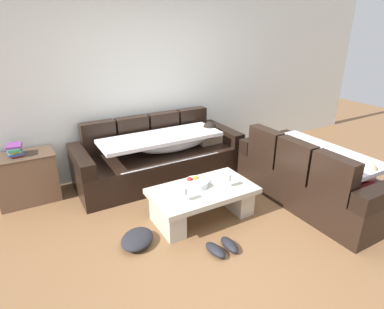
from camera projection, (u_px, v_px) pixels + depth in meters
The scene contains 13 objects.
ground_plane at pixel (228, 233), 3.51m from camera, with size 14.00×14.00×0.00m, color brown.
back_wall at pixel (147, 81), 4.72m from camera, with size 9.00×0.10×2.70m, color silver.
couch_along_wall at pixel (161, 156), 4.66m from camera, with size 2.37×0.92×0.88m.
couch_near_window at pixel (314, 177), 4.02m from camera, with size 0.92×1.94×0.88m.
coffee_table at pixel (203, 199), 3.71m from camera, with size 1.20×0.68×0.38m.
fruit_bowl at pixel (196, 183), 3.71m from camera, with size 0.28×0.28×0.10m.
wine_glass_near_left at pixel (184, 192), 3.35m from camera, with size 0.07×0.07×0.17m.
wine_glass_near_right at pixel (228, 178), 3.65m from camera, with size 0.07×0.07×0.17m.
open_magazine at pixel (217, 179), 3.87m from camera, with size 0.28×0.21×0.01m, color white.
side_cabinet at pixel (27, 178), 4.04m from camera, with size 0.72×0.44×0.64m.
book_stack_on_cabinet at pixel (15, 150), 3.86m from camera, with size 0.19×0.24×0.14m.
pair_of_shoes at pixel (222, 247), 3.21m from camera, with size 0.31×0.28×0.09m.
crumpled_garment at pixel (137, 239), 3.31m from camera, with size 0.40×0.32×0.12m, color #232328.
Camera 1 is at (-1.79, -2.33, 2.13)m, focal length 29.80 mm.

